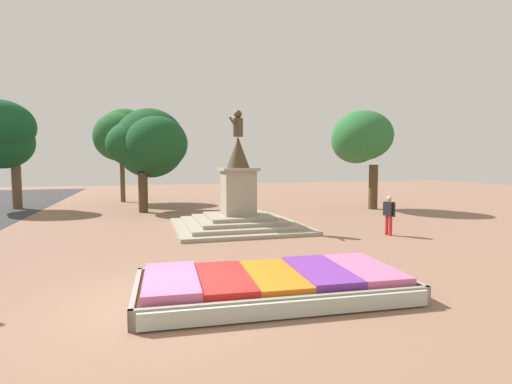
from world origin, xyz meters
The scene contains 8 objects.
ground_plane centered at (0.00, 0.00, 0.00)m, with size 85.31×85.31×0.00m, color #8C6651.
flower_planter centered at (2.16, -0.15, 0.24)m, with size 6.00×3.17×0.53m.
statue_monument centered at (3.45, 8.59, 0.86)m, with size 5.49×5.49×5.09m.
pedestrian_crossing_plaza centered at (8.74, 5.27, 0.89)m, with size 0.32×0.55×1.55m.
park_tree_far_left centered at (-0.13, 15.77, 3.92)m, with size 4.54×5.12×5.99m.
park_tree_behind_statue centered at (12.20, 13.46, 4.31)m, with size 3.55×4.15×5.93m.
park_tree_far_right centered at (-8.65, 18.91, 4.53)m, with size 4.13×3.71×6.56m.
park_tree_street_side centered at (-1.88, 21.67, 4.83)m, with size 3.89×4.24×6.65m.
Camera 1 is at (-0.52, -8.23, 2.91)m, focal length 28.00 mm.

